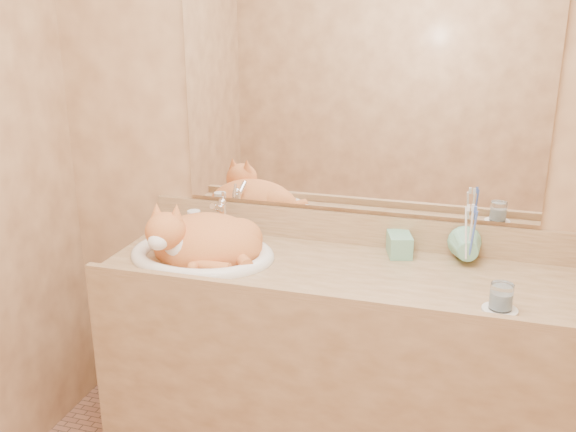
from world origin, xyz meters
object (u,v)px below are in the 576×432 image
(vanity_counter, at_px, (334,378))
(water_glass, at_px, (501,297))
(sink_basin, at_px, (201,235))
(soap_dispenser, at_px, (403,238))
(cat, at_px, (202,239))
(toothbrush_cup, at_px, (468,254))

(vanity_counter, xyz_separation_m, water_glass, (0.53, -0.17, 0.47))
(sink_basin, height_order, soap_dispenser, soap_dispenser)
(cat, distance_m, water_glass, 1.03)
(sink_basin, bearing_deg, cat, 101.14)
(cat, bearing_deg, vanity_counter, -6.04)
(cat, relative_size, water_glass, 5.14)
(sink_basin, relative_size, water_glass, 6.54)
(water_glass, bearing_deg, cat, 171.36)
(sink_basin, relative_size, soap_dispenser, 2.88)
(sink_basin, distance_m, soap_dispenser, 0.71)
(vanity_counter, xyz_separation_m, toothbrush_cup, (0.42, 0.14, 0.48))
(vanity_counter, distance_m, water_glass, 0.73)
(vanity_counter, bearing_deg, water_glass, -17.91)
(soap_dispenser, bearing_deg, water_glass, -59.72)
(vanity_counter, relative_size, toothbrush_cup, 13.53)
(cat, bearing_deg, toothbrush_cup, 1.65)
(vanity_counter, distance_m, soap_dispenser, 0.57)
(vanity_counter, distance_m, toothbrush_cup, 0.65)
(vanity_counter, height_order, soap_dispenser, soap_dispenser)
(toothbrush_cup, relative_size, water_glass, 1.51)
(vanity_counter, bearing_deg, cat, -178.17)
(toothbrush_cup, bearing_deg, sink_basin, -170.20)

